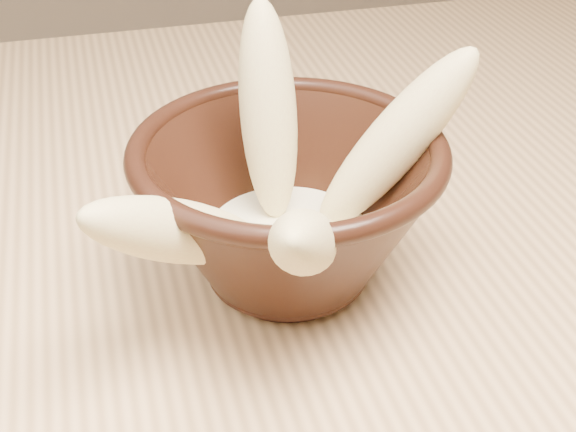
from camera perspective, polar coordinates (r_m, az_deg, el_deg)
name	(u,v)px	position (r m, az deg, el deg)	size (l,w,h in m)	color
table	(435,219)	(0.82, 10.38, -0.24)	(1.20, 0.80, 0.75)	#DDAF79
bowl	(288,204)	(0.56, 0.00, 0.86)	(0.22, 0.22, 0.12)	black
milk_puddle	(288,238)	(0.58, 0.00, -1.58)	(0.12, 0.12, 0.02)	#FEF6CC
banana_upright	(268,112)	(0.57, -1.41, 7.38)	(0.04, 0.04, 0.16)	#E6C688
banana_left	(180,232)	(0.50, -7.67, -1.10)	(0.04, 0.04, 0.17)	#E6C688
banana_right	(395,142)	(0.56, 7.61, 5.22)	(0.04, 0.04, 0.16)	#E6C688
banana_front	(305,243)	(0.48, 1.24, -1.90)	(0.04, 0.04, 0.17)	#E6C688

